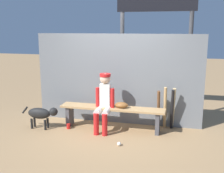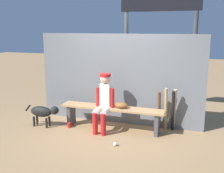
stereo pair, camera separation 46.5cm
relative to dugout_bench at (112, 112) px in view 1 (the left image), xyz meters
The scene contains 14 objects.
ground_plane 0.38m from the dugout_bench, ahead, with size 30.00×30.00×0.00m, color #9E7A51.
chainlink_fence 0.79m from the dugout_bench, 90.00° to the left, with size 3.78×0.03×2.03m, color slate.
dugout_bench is the anchor object (origin of this frame).
player_seated 0.35m from the dugout_bench, 142.15° to the right, with size 0.41×0.55×1.22m.
baseball_glove 0.27m from the dugout_bench, ahead, with size 0.28×0.20×0.12m, color brown.
bat_wood_dark 1.01m from the dugout_bench, 17.91° to the left, with size 0.06×0.06×0.86m, color brown.
bat_wood_tan 1.15m from the dugout_bench, 16.64° to the left, with size 0.06×0.06×0.93m, color tan.
bat_aluminum_black 1.28m from the dugout_bench, 12.91° to the left, with size 0.06×0.06×0.91m, color black.
bat_wood_natural 1.32m from the dugout_bench, 16.41° to the left, with size 0.06×0.06×0.92m, color tan.
baseball 0.94m from the dugout_bench, 67.43° to the right, with size 0.07×0.07×0.07m, color white.
cup_on_ground 1.00m from the dugout_bench, 167.63° to the right, with size 0.08×0.08×0.11m, color red.
cup_on_bench 0.25m from the dugout_bench, behind, with size 0.08×0.08×0.11m, color #1E47AD.
scoreboard 2.53m from the dugout_bench, 55.34° to the left, with size 2.12×0.27×3.51m.
dog 1.52m from the dugout_bench, 167.66° to the right, with size 0.84×0.20×0.49m.
Camera 1 is at (1.37, -5.49, 2.16)m, focal length 44.29 mm.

